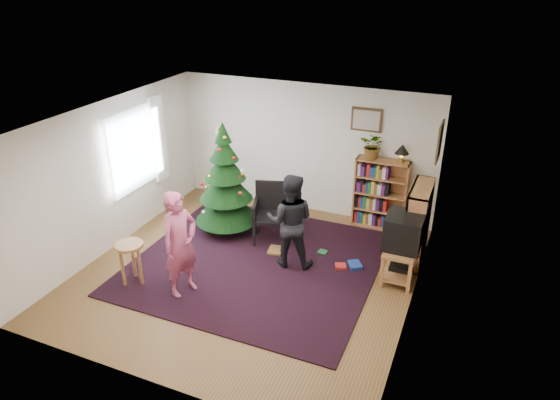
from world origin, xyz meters
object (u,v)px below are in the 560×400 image
at_px(picture_right, 440,142).
at_px(table_lamp, 402,150).
at_px(person_by_chair, 290,221).
at_px(stool, 130,253).
at_px(christmas_tree, 226,187).
at_px(picture_back, 367,120).
at_px(bookshelf_right, 418,223).
at_px(tv_stand, 401,259).
at_px(armchair, 273,209).
at_px(bookshelf_back, 380,193).
at_px(potted_plant, 373,146).
at_px(person_standing, 180,244).
at_px(crt_tv, 404,231).

height_order(picture_right, table_lamp, picture_right).
bearing_deg(person_by_chair, stool, 22.21).
relative_size(christmas_tree, stool, 2.99).
bearing_deg(picture_back, stool, -127.73).
bearing_deg(table_lamp, bookshelf_right, -61.18).
height_order(christmas_tree, tv_stand, christmas_tree).
bearing_deg(picture_right, armchair, -167.43).
relative_size(christmas_tree, bookshelf_back, 1.58).
relative_size(picture_back, christmas_tree, 0.27).
height_order(christmas_tree, stool, christmas_tree).
bearing_deg(table_lamp, picture_right, -42.81).
xyz_separation_m(picture_right, potted_plant, (-1.14, 0.59, -0.41)).
relative_size(bookshelf_back, table_lamp, 3.90).
xyz_separation_m(armchair, stool, (-1.40, -2.11, -0.02)).
relative_size(armchair, table_lamp, 3.08).
relative_size(bookshelf_right, person_by_chair, 0.83).
bearing_deg(person_standing, tv_stand, -42.45).
bearing_deg(stool, tv_stand, 25.15).
relative_size(picture_back, table_lamp, 1.65).
distance_m(stool, person_standing, 0.88).
height_order(picture_back, person_by_chair, picture_back).
distance_m(picture_right, stool, 4.99).
relative_size(stool, table_lamp, 2.06).
height_order(tv_stand, potted_plant, potted_plant).
height_order(picture_right, person_standing, picture_right).
bearing_deg(crt_tv, stool, -154.84).
bearing_deg(potted_plant, picture_back, 144.32).
bearing_deg(person_by_chair, crt_tv, 177.54).
bearing_deg(picture_back, picture_right, -28.69).
distance_m(crt_tv, stool, 4.10).
relative_size(bookshelf_right, tv_stand, 1.55).
relative_size(picture_back, picture_right, 0.92).
height_order(person_standing, person_by_chair, person_standing).
relative_size(bookshelf_back, person_standing, 0.80).
xyz_separation_m(christmas_tree, crt_tv, (3.18, -0.30, -0.05)).
bearing_deg(table_lamp, stool, -135.45).
relative_size(person_by_chair, table_lamp, 4.71).
xyz_separation_m(bookshelf_right, person_by_chair, (-1.83, -0.94, 0.12)).
bearing_deg(person_by_chair, table_lamp, -138.66).
xyz_separation_m(bookshelf_back, person_standing, (-2.20, -3.16, 0.14)).
bearing_deg(person_by_chair, person_standing, 34.89).
xyz_separation_m(crt_tv, potted_plant, (-0.88, 1.53, 0.73)).
distance_m(bookshelf_back, person_standing, 3.85).
bearing_deg(person_by_chair, potted_plant, -127.08).
distance_m(christmas_tree, person_standing, 1.95).
bearing_deg(potted_plant, table_lamp, 0.00).
distance_m(armchair, potted_plant, 2.09).
distance_m(picture_right, armchair, 2.97).
xyz_separation_m(tv_stand, crt_tv, (-0.00, 0.00, 0.49)).
height_order(picture_right, tv_stand, picture_right).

